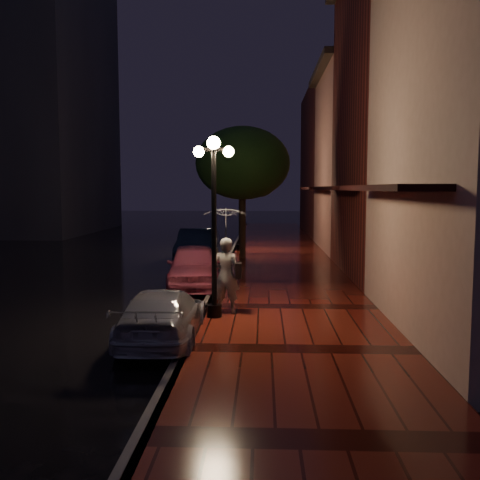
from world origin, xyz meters
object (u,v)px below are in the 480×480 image
at_px(navy_car, 198,246).
at_px(parking_meter, 216,267).
at_px(streetlamp_near, 214,215).
at_px(woman_with_umbrella, 226,243).
at_px(pink_car, 194,266).
at_px(silver_car, 163,315).
at_px(street_tree, 243,165).
at_px(streetlamp_far, 240,201).

xyz_separation_m(navy_car, parking_meter, (1.48, -7.68, 0.24)).
xyz_separation_m(streetlamp_near, woman_with_umbrella, (0.25, 0.46, -0.70)).
relative_size(pink_car, silver_car, 1.08).
xyz_separation_m(street_tree, navy_car, (-1.93, -0.65, -3.50)).
distance_m(street_tree, parking_meter, 8.96).
distance_m(street_tree, silver_car, 13.18).
bearing_deg(streetlamp_near, parking_meter, 94.30).
distance_m(streetlamp_far, woman_with_umbrella, 13.56).
bearing_deg(pink_car, silver_car, -95.50).
bearing_deg(streetlamp_far, woman_with_umbrella, -88.93).
distance_m(pink_car, woman_with_umbrella, 4.49).
xyz_separation_m(navy_car, woman_with_umbrella, (1.93, -9.88, 1.15)).
xyz_separation_m(street_tree, silver_car, (-1.21, -12.60, -3.68)).
bearing_deg(street_tree, streetlamp_far, 94.91).
xyz_separation_m(silver_car, woman_with_umbrella, (1.20, 2.06, 1.33)).
bearing_deg(silver_car, streetlamp_far, -94.53).
distance_m(street_tree, navy_car, 4.05).
xyz_separation_m(silver_car, parking_meter, (0.75, 4.26, 0.42)).
height_order(streetlamp_far, pink_car, streetlamp_far).
height_order(streetlamp_near, pink_car, streetlamp_near).
bearing_deg(pink_car, woman_with_umbrella, -78.71).
height_order(streetlamp_near, woman_with_umbrella, streetlamp_near).
distance_m(woman_with_umbrella, parking_meter, 2.42).
height_order(streetlamp_far, navy_car, streetlamp_far).
bearing_deg(streetlamp_near, streetlamp_far, 90.00).
bearing_deg(silver_car, streetlamp_near, -121.67).
relative_size(navy_car, woman_with_umbrella, 1.72).
bearing_deg(streetlamp_far, navy_car, -114.58).
distance_m(streetlamp_near, navy_car, 10.63).
relative_size(street_tree, pink_car, 1.39).
bearing_deg(parking_meter, street_tree, 62.21).
xyz_separation_m(streetlamp_near, streetlamp_far, (0.00, 14.00, 0.00)).
height_order(street_tree, woman_with_umbrella, street_tree).
bearing_deg(woman_with_umbrella, navy_car, -70.19).
bearing_deg(streetlamp_near, pink_car, 103.45).
distance_m(streetlamp_far, pink_car, 9.67).
bearing_deg(street_tree, pink_car, -101.91).
xyz_separation_m(pink_car, silver_car, (0.14, -6.18, -0.15)).
bearing_deg(streetlamp_far, pink_car, -96.62).
bearing_deg(parking_meter, streetlamp_far, 64.35).
bearing_deg(parking_meter, navy_car, 76.24).
relative_size(streetlamp_far, pink_car, 1.03).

